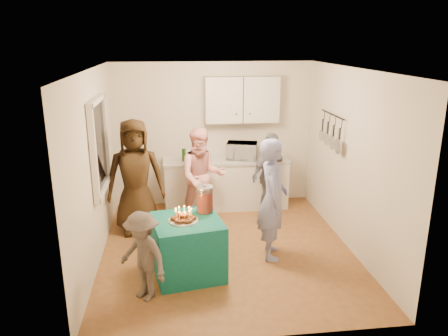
{
  "coord_description": "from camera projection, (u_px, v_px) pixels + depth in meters",
  "views": [
    {
      "loc": [
        -0.74,
        -5.77,
        2.99
      ],
      "look_at": [
        0.0,
        0.35,
        1.15
      ],
      "focal_mm": 35.0,
      "sensor_mm": 36.0,
      "label": 1
    }
  ],
  "objects": [
    {
      "name": "donut_cake",
      "position": [
        183.0,
        214.0,
        5.51
      ],
      "size": [
        0.38,
        0.38,
        0.18
      ],
      "primitive_type": null,
      "color": "#381C0C",
      "rests_on": "party_table"
    },
    {
      "name": "counter",
      "position": [
        226.0,
        184.0,
        7.94
      ],
      "size": [
        2.2,
        0.58,
        0.86
      ],
      "primitive_type": "cube",
      "color": "white",
      "rests_on": "floor"
    },
    {
      "name": "child_near_left",
      "position": [
        143.0,
        256.0,
        5.08
      ],
      "size": [
        0.79,
        0.79,
        1.1
      ],
      "primitive_type": "imported",
      "rotation": [
        0.0,
        0.0,
        -0.78
      ],
      "color": "#4C423D",
      "rests_on": "floor"
    },
    {
      "name": "pot_rack",
      "position": [
        330.0,
        130.0,
        6.83
      ],
      "size": [
        0.12,
        1.0,
        0.6
      ],
      "primitive_type": "cube",
      "color": "black",
      "rests_on": "right_wall"
    },
    {
      "name": "woman_back_center",
      "position": [
        202.0,
        177.0,
        7.14
      ],
      "size": [
        0.82,
        0.66,
        1.62
      ],
      "primitive_type": "imported",
      "rotation": [
        0.0,
        0.0,
        0.06
      ],
      "color": "pink",
      "rests_on": "floor"
    },
    {
      "name": "microwave",
      "position": [
        242.0,
        151.0,
        7.8
      ],
      "size": [
        0.6,
        0.48,
        0.29
      ],
      "primitive_type": "imported",
      "rotation": [
        0.0,
        0.0,
        -0.25
      ],
      "color": "white",
      "rests_on": "countertop"
    },
    {
      "name": "punch_jar",
      "position": [
        205.0,
        200.0,
        5.78
      ],
      "size": [
        0.22,
        0.22,
        0.34
      ],
      "primitive_type": "cylinder",
      "color": "red",
      "rests_on": "party_table"
    },
    {
      "name": "man_birthday",
      "position": [
        273.0,
        199.0,
        6.02
      ],
      "size": [
        0.49,
        0.67,
        1.71
      ],
      "primitive_type": "imported",
      "rotation": [
        0.0,
        0.0,
        1.44
      ],
      "color": "#8E94CE",
      "rests_on": "floor"
    },
    {
      "name": "left_wall",
      "position": [
        94.0,
        169.0,
        5.85
      ],
      "size": [
        4.0,
        4.0,
        0.0
      ],
      "primitive_type": "plane",
      "color": "silver",
      "rests_on": "floor"
    },
    {
      "name": "floor",
      "position": [
        227.0,
        249.0,
        6.43
      ],
      "size": [
        4.0,
        4.0,
        0.0
      ],
      "primitive_type": "plane",
      "color": "brown",
      "rests_on": "ground"
    },
    {
      "name": "ceiling",
      "position": [
        227.0,
        69.0,
        5.68
      ],
      "size": [
        4.0,
        4.0,
        0.0
      ],
      "primitive_type": "plane",
      "color": "white",
      "rests_on": "floor"
    },
    {
      "name": "upper_cabinet",
      "position": [
        242.0,
        100.0,
        7.69
      ],
      "size": [
        1.3,
        0.3,
        0.8
      ],
      "primitive_type": "cube",
      "color": "white",
      "rests_on": "back_wall"
    },
    {
      "name": "countertop",
      "position": [
        226.0,
        160.0,
        7.81
      ],
      "size": [
        2.24,
        0.62,
        0.05
      ],
      "primitive_type": "cube",
      "color": "beige",
      "rests_on": "counter"
    },
    {
      "name": "woman_back_right",
      "position": [
        270.0,
        175.0,
        7.51
      ],
      "size": [
        0.89,
        0.83,
        1.47
      ],
      "primitive_type": "imported",
      "rotation": [
        0.0,
        0.0,
        0.7
      ],
      "color": "black",
      "rests_on": "floor"
    },
    {
      "name": "window_night",
      "position": [
        98.0,
        146.0,
        6.06
      ],
      "size": [
        0.04,
        1.0,
        1.2
      ],
      "primitive_type": "cube",
      "color": "black",
      "rests_on": "left_wall"
    },
    {
      "name": "woman_back_left",
      "position": [
        135.0,
        177.0,
        6.8
      ],
      "size": [
        0.95,
        0.68,
        1.82
      ],
      "primitive_type": "imported",
      "rotation": [
        0.0,
        0.0,
        0.11
      ],
      "color": "#523617",
      "rests_on": "floor"
    },
    {
      "name": "back_wall",
      "position": [
        213.0,
        135.0,
        7.96
      ],
      "size": [
        3.6,
        3.6,
        0.0
      ],
      "primitive_type": "plane",
      "color": "silver",
      "rests_on": "floor"
    },
    {
      "name": "right_wall",
      "position": [
        351.0,
        161.0,
        6.26
      ],
      "size": [
        4.0,
        4.0,
        0.0
      ],
      "primitive_type": "plane",
      "color": "silver",
      "rests_on": "floor"
    },
    {
      "name": "party_table",
      "position": [
        188.0,
        247.0,
        5.67
      ],
      "size": [
        0.98,
        0.98,
        0.76
      ],
      "primitive_type": "cube",
      "rotation": [
        0.0,
        0.0,
        0.17
      ],
      "color": "#0E5F57",
      "rests_on": "floor"
    }
  ]
}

